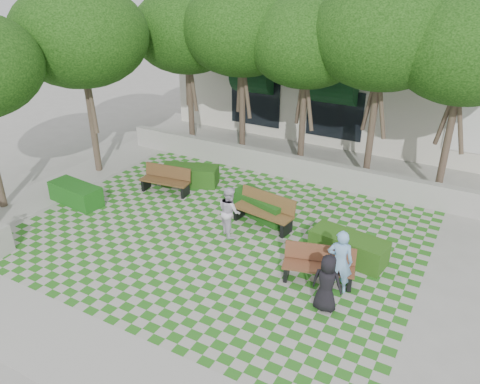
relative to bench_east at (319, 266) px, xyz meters
The scene contains 17 objects.
ground 3.59m from the bench_east, behind, with size 90.00×90.00×0.00m, color gray.
lawn 3.65m from the bench_east, 168.91° to the left, with size 12.00×12.00×0.00m, color #2B721E.
sidewalk_south 6.15m from the bench_east, 125.34° to the right, with size 16.00×2.00×0.01m, color #9E9B93.
sidewalk_west 10.78m from the bench_east, behind, with size 2.00×12.00×0.01m, color #9E9B93.
retaining_wall 6.88m from the bench_east, 121.05° to the left, with size 15.00×0.36×0.90m, color #9E9B93.
bench_east is the anchor object (origin of this frame).
bench_mid 3.25m from the bench_east, 142.88° to the left, with size 2.12×0.97×1.07m.
bench_west 7.26m from the bench_east, 160.68° to the left, with size 1.92×0.86×0.98m.
hedge_east 1.44m from the bench_east, 74.92° to the left, with size 2.15×0.86×0.75m, color #224B14.
hedge_midright 3.88m from the bench_east, 140.01° to the left, with size 2.06×0.82×0.72m, color #164512.
hedge_midleft 7.31m from the bench_east, 152.28° to the left, with size 2.10×0.84×0.74m, color #1D4612.
hedge_west 9.08m from the bench_east, behind, with size 2.02×0.81×0.71m, color #154F15.
person_blue 0.74m from the bench_east, 15.72° to the right, with size 0.65×0.43×1.78m, color #7DB0E4.
person_dark 1.18m from the bench_east, 60.88° to the right, with size 0.74×0.48×1.52m, color black.
person_white 3.41m from the bench_east, 164.15° to the left, with size 0.78×0.61×1.61m, color silver.
tree_row 9.13m from the bench_east, 133.77° to the left, with size 17.70×13.40×7.41m.
building 14.17m from the bench_east, 100.75° to the left, with size 18.00×8.92×5.15m.
Camera 1 is at (6.73, -9.64, 7.60)m, focal length 35.00 mm.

